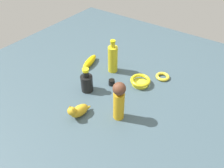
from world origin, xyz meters
TOP-DOWN VIEW (x-y plane):
  - ground at (0.00, 0.00)m, footprint 2.00×2.00m
  - bangle at (-0.29, 0.21)m, footprint 0.09×0.09m
  - bottle_short at (0.09, -0.12)m, footprint 0.07×0.07m
  - bottle_tall at (-0.16, -0.11)m, footprint 0.06×0.06m
  - bowl at (-0.14, 0.12)m, footprint 0.13×0.13m
  - person_figure_adult at (0.16, 0.16)m, footprint 0.08×0.08m
  - banana at (-0.13, -0.28)m, footprint 0.18×0.09m
  - nail_polish_jar at (-0.04, -0.03)m, footprint 0.04×0.04m
  - cat_figurine at (0.28, -0.02)m, footprint 0.14×0.08m

SIDE VIEW (x-z plane):
  - ground at x=0.00m, z-range 0.00..0.00m
  - bangle at x=-0.29m, z-range 0.00..0.02m
  - nail_polish_jar at x=-0.04m, z-range 0.00..0.04m
  - banana at x=-0.13m, z-range 0.00..0.05m
  - bowl at x=-0.14m, z-range 0.00..0.05m
  - cat_figurine at x=0.28m, z-range -0.01..0.09m
  - bottle_short at x=0.09m, z-range -0.02..0.14m
  - bottle_tall at x=-0.16m, z-range -0.02..0.21m
  - person_figure_adult at x=0.16m, z-range 0.01..0.24m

